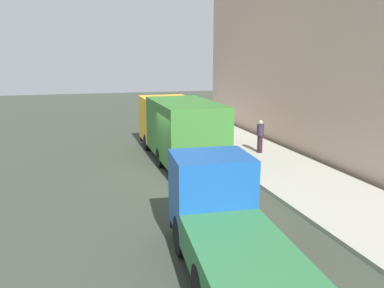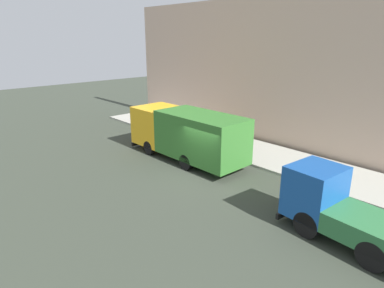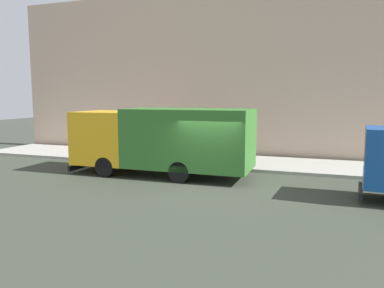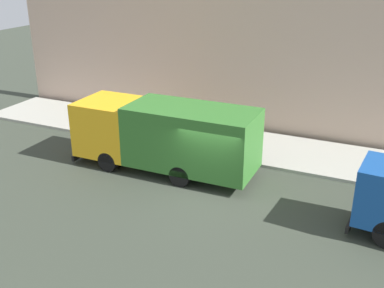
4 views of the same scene
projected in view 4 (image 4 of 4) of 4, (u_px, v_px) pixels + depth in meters
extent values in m
plane|color=#353C31|center=(209.00, 192.00, 18.04)|extent=(80.00, 80.00, 0.00)
cube|color=#A2A195|center=(249.00, 146.00, 22.21)|extent=(3.98, 30.00, 0.14)
cube|color=#C9A993|center=(270.00, 40.00, 22.55)|extent=(0.50, 30.00, 9.46)
cube|color=yellow|center=(111.00, 126.00, 20.34)|extent=(2.54, 2.51, 2.32)
cube|color=black|center=(88.00, 116.00, 20.71)|extent=(2.13, 0.07, 1.30)
cube|color=#306D29|center=(192.00, 138.00, 18.82)|extent=(2.56, 5.33, 2.48)
cube|color=black|center=(89.00, 149.00, 21.35)|extent=(2.43, 0.13, 0.24)
cylinder|color=black|center=(108.00, 161.00, 19.65)|extent=(0.31, 0.86, 0.86)
cylinder|color=black|center=(135.00, 143.00, 21.53)|extent=(0.31, 0.86, 0.86)
cylinder|color=black|center=(180.00, 176.00, 18.35)|extent=(0.31, 0.86, 0.86)
cylinder|color=black|center=(202.00, 155.00, 20.23)|extent=(0.31, 0.86, 0.86)
cube|color=black|center=(361.00, 181.00, 15.13)|extent=(1.63, 0.19, 1.08)
cube|color=black|center=(353.00, 218.00, 15.70)|extent=(1.87, 0.26, 0.24)
cylinder|color=black|center=(213.00, 129.00, 22.96)|extent=(0.31, 0.31, 0.88)
cylinder|color=#2A2235|center=(213.00, 115.00, 22.69)|extent=(0.41, 0.41, 0.55)
sphere|color=#D9AC8B|center=(213.00, 107.00, 22.55)|extent=(0.20, 0.20, 0.20)
cone|color=orange|center=(105.00, 127.00, 23.35)|extent=(0.52, 0.52, 0.74)
cylinder|color=#4C5156|center=(201.00, 126.00, 21.10)|extent=(0.08, 0.08, 2.36)
cube|color=blue|center=(200.00, 107.00, 20.76)|extent=(0.44, 0.03, 0.36)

